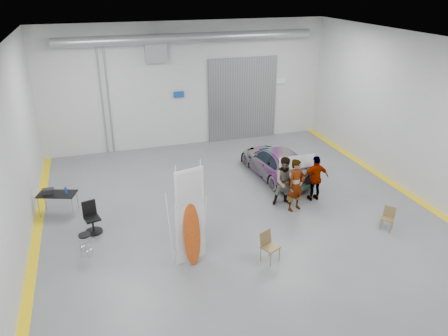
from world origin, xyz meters
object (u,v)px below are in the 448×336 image
object	(u,v)px
person_b	(286,181)
office_chair	(92,219)
person_c	(316,178)
surfboard_display	(189,226)
shop_stool	(86,245)
sedan_car	(276,162)
folding_chair_near	(270,252)
work_table	(55,194)
person_a	(296,185)
folding_chair_far	(386,223)

from	to	relation	value
person_b	office_chair	bearing A→B (deg)	-169.29
person_c	surfboard_display	size ratio (longest dim) A/B	0.55
shop_stool	office_chair	size ratio (longest dim) A/B	0.68
sedan_car	shop_stool	xyz separation A→B (m)	(-7.87, -3.64, -0.26)
folding_chair_near	shop_stool	world-z (taller)	folding_chair_near
person_b	surfboard_display	bearing A→B (deg)	-136.78
sedan_car	work_table	distance (m)	8.83
person_b	person_c	world-z (taller)	person_b
person_c	office_chair	xyz separation A→B (m)	(-8.14, 0.14, -0.42)
person_b	work_table	distance (m)	8.27
person_a	folding_chair_near	distance (m)	3.46
sedan_car	person_c	bearing A→B (deg)	97.50
person_a	folding_chair_far	distance (m)	3.28
shop_stool	folding_chair_near	bearing A→B (deg)	-20.61
shop_stool	work_table	distance (m)	3.11
folding_chair_far	shop_stool	size ratio (longest dim) A/B	1.10
surfboard_display	office_chair	size ratio (longest dim) A/B	3.01
folding_chair_near	office_chair	distance (m)	5.97
person_c	office_chair	distance (m)	8.15
folding_chair_far	folding_chair_near	bearing A→B (deg)	-124.08
person_a	shop_stool	distance (m)	7.39
person_c	office_chair	world-z (taller)	person_c
person_a	folding_chair_far	xyz separation A→B (m)	(2.33, -2.19, -0.73)
sedan_car	surfboard_display	bearing A→B (deg)	41.02
sedan_car	office_chair	size ratio (longest dim) A/B	4.01
work_table	person_a	bearing A→B (deg)	-15.12
sedan_car	person_c	xyz separation A→B (m)	(0.52, -2.46, 0.27)
office_chair	sedan_car	bearing A→B (deg)	2.18
shop_stool	work_table	world-z (taller)	work_table
surfboard_display	person_b	bearing A→B (deg)	16.95
person_b	shop_stool	size ratio (longest dim) A/B	2.57
surfboard_display	folding_chair_near	xyz separation A→B (m)	(2.31, -0.57, -1.02)
surfboard_display	shop_stool	bearing A→B (deg)	140.08
work_table	office_chair	xyz separation A→B (m)	(1.18, -1.60, -0.35)
work_table	shop_stool	bearing A→B (deg)	-72.36
sedan_car	person_b	size ratio (longest dim) A/B	2.30
person_c	shop_stool	distance (m)	8.49
folding_chair_near	work_table	distance (m)	7.88
person_a	person_c	size ratio (longest dim) A/B	1.10
folding_chair_near	person_b	bearing A→B (deg)	32.47
sedan_car	surfboard_display	distance (m)	7.10
surfboard_display	shop_stool	xyz separation A→B (m)	(-2.92, 1.39, -0.95)
surfboard_display	shop_stool	world-z (taller)	surfboard_display
surfboard_display	person_a	bearing A→B (deg)	10.96
office_chair	shop_stool	bearing A→B (deg)	-115.58
sedan_car	office_chair	bearing A→B (deg)	12.46
surfboard_display	folding_chair_far	xyz separation A→B (m)	(6.74, -0.10, -1.06)
person_c	office_chair	bearing A→B (deg)	0.13
shop_stool	office_chair	xyz separation A→B (m)	(0.25, 1.33, 0.11)
person_c	shop_stool	world-z (taller)	person_c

